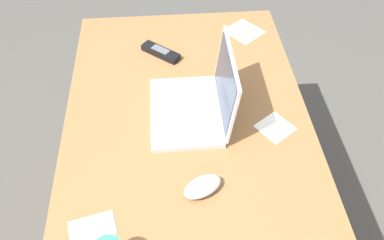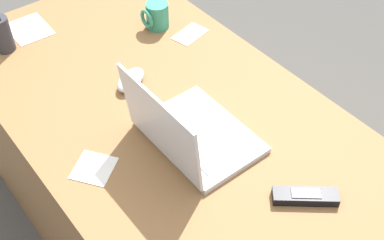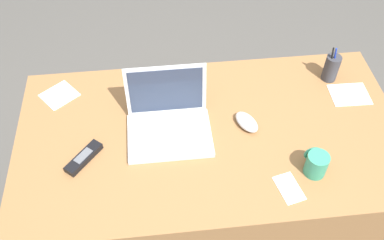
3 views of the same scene
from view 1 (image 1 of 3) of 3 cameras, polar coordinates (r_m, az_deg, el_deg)
The scene contains 7 objects.
desk at distance 1.52m, azimuth -0.14°, elevation -12.60°, with size 1.49×0.80×0.70m, color olive.
laptop at distance 1.30m, azimuth 0.85°, elevation 2.46°, with size 0.31×0.26×0.23m.
computer_mouse at distance 1.13m, azimuth 1.48°, elevation -9.41°, with size 0.06×0.12×0.04m, color silver.
cordless_phone at distance 1.56m, azimuth -4.45°, elevation 9.57°, with size 0.14×0.15×0.03m.
paper_note_near_laptop at distance 1.69m, azimuth 7.41°, elevation 12.33°, with size 0.13×0.12×0.00m, color white.
paper_note_right at distance 1.32m, azimuth 11.69°, elevation -1.04°, with size 0.10×0.10×0.00m, color white.
paper_note_front at distance 1.12m, azimuth -13.94°, elevation -14.61°, with size 0.07×0.12×0.00m, color white.
Camera 1 is at (0.75, -0.06, 1.67)m, focal length 37.66 mm.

